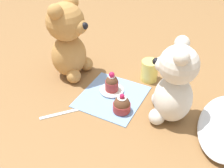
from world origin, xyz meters
The scene contains 9 objects.
ground_plane centered at (0.00, 0.00, 0.00)m, with size 4.00×4.00×0.00m, color olive.
knitted_placemat centered at (0.00, 0.00, 0.00)m, with size 0.22×0.21×0.01m, color #7A9ED1.
teddy_bear_cream centered at (0.00, 0.20, 0.12)m, with size 0.16×0.15×0.26m.
teddy_bear_tan centered at (-0.06, -0.21, 0.14)m, with size 0.15×0.16×0.29m.
cupcake_near_cream_bear centered at (0.05, 0.06, 0.03)m, with size 0.06×0.06×0.07m.
saucer_plate centered at (-0.02, -0.01, 0.01)m, with size 0.08×0.08×0.01m, color white.
cupcake_near_tan_bear centered at (-0.02, -0.01, 0.04)m, with size 0.05×0.05×0.07m.
juice_glass centered at (-0.16, 0.08, 0.04)m, with size 0.06×0.06×0.08m, color #EADB66.
teaspoon centered at (0.15, -0.11, 0.00)m, with size 0.13×0.01×0.01m, color silver.
Camera 1 is at (0.62, 0.32, 0.58)m, focal length 42.00 mm.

